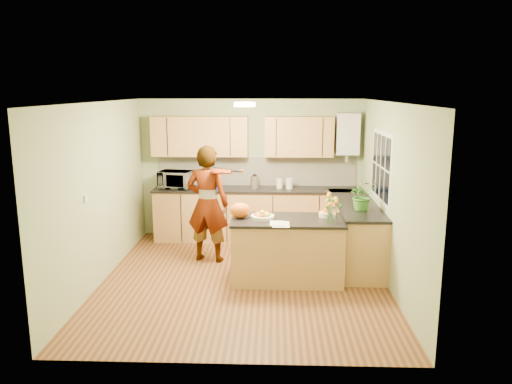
{
  "coord_description": "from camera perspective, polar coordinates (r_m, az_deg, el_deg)",
  "views": [
    {
      "loc": [
        0.42,
        -6.73,
        2.67
      ],
      "look_at": [
        0.15,
        0.5,
        1.17
      ],
      "focal_mm": 35.0,
      "sensor_mm": 36.0,
      "label": 1
    }
  ],
  "objects": [
    {
      "name": "wall_right",
      "position": [
        7.06,
        15.01,
        -0.33
      ],
      "size": [
        0.02,
        4.5,
        2.5
      ],
      "primitive_type": "cube",
      "color": "#91A374",
      "rests_on": "floor"
    },
    {
      "name": "wall_front",
      "position": [
        4.72,
        -3.09,
        -5.85
      ],
      "size": [
        4.0,
        0.02,
        2.5
      ],
      "primitive_type": "cube",
      "color": "#91A374",
      "rests_on": "floor"
    },
    {
      "name": "orange_bag",
      "position": [
        6.99,
        -1.81,
        -2.1
      ],
      "size": [
        0.35,
        0.32,
        0.21
      ],
      "primitive_type": "ellipsoid",
      "rotation": [
        0.0,
        0.0,
        -0.34
      ],
      "color": "orange",
      "rests_on": "peninsula_island"
    },
    {
      "name": "violinist",
      "position": [
        7.79,
        -5.56,
        -1.37
      ],
      "size": [
        0.74,
        0.56,
        1.83
      ],
      "primitive_type": "imported",
      "rotation": [
        0.0,
        0.0,
        2.94
      ],
      "color": "#E1A38A",
      "rests_on": "floor"
    },
    {
      "name": "peninsula_island",
      "position": [
        7.09,
        3.59,
        -6.6
      ],
      "size": [
        1.57,
        0.8,
        0.9
      ],
      "color": "#A47B41",
      "rests_on": "floor"
    },
    {
      "name": "splashback",
      "position": [
        9.09,
        0.07,
        2.38
      ],
      "size": [
        3.6,
        0.02,
        0.52
      ],
      "primitive_type": "cube",
      "color": "white",
      "rests_on": "back_counter"
    },
    {
      "name": "right_counter",
      "position": [
        8.0,
        11.28,
        -4.51
      ],
      "size": [
        0.62,
        2.24,
        0.94
      ],
      "color": "#A47B41",
      "rests_on": "floor"
    },
    {
      "name": "ceiling_lamp",
      "position": [
        7.05,
        -1.31,
        9.98
      ],
      "size": [
        0.3,
        0.3,
        0.07
      ],
      "color": "#FFEABF",
      "rests_on": "ceiling"
    },
    {
      "name": "jar_white",
      "position": [
        8.84,
        3.84,
        0.98
      ],
      "size": [
        0.13,
        0.13,
        0.19
      ],
      "primitive_type": "cylinder",
      "rotation": [
        0.0,
        0.0,
        0.05
      ],
      "color": "silver",
      "rests_on": "back_counter"
    },
    {
      "name": "kettle",
      "position": [
        8.87,
        -0.15,
        1.23
      ],
      "size": [
        0.16,
        0.16,
        0.29
      ],
      "rotation": [
        0.0,
        0.0,
        -0.38
      ],
      "color": "silver",
      "rests_on": "back_counter"
    },
    {
      "name": "microwave",
      "position": [
        8.97,
        -9.2,
        1.41
      ],
      "size": [
        0.61,
        0.47,
        0.31
      ],
      "primitive_type": "imported",
      "rotation": [
        0.0,
        0.0,
        -0.18
      ],
      "color": "silver",
      "rests_on": "back_counter"
    },
    {
      "name": "window_right",
      "position": [
        7.58,
        14.09,
        2.84
      ],
      "size": [
        0.01,
        1.3,
        1.05
      ],
      "color": "silver",
      "rests_on": "wall_right"
    },
    {
      "name": "flower_vase",
      "position": [
        6.76,
        8.8,
        -1.03
      ],
      "size": [
        0.25,
        0.25,
        0.45
      ],
      "rotation": [
        0.0,
        0.0,
        -0.27
      ],
      "color": "silver",
      "rests_on": "peninsula_island"
    },
    {
      "name": "upper_cabinets",
      "position": [
        8.87,
        -1.75,
        6.38
      ],
      "size": [
        3.2,
        0.34,
        0.7
      ],
      "color": "#A47B41",
      "rests_on": "wall_back"
    },
    {
      "name": "ceiling",
      "position": [
        6.75,
        -1.47,
        10.23
      ],
      "size": [
        4.0,
        4.5,
        0.02
      ],
      "primitive_type": "cube",
      "color": "silver",
      "rests_on": "wall_back"
    },
    {
      "name": "fruit_dish",
      "position": [
        6.95,
        0.75,
        -2.7
      ],
      "size": [
        0.33,
        0.33,
        0.11
      ],
      "color": "beige",
      "rests_on": "peninsula_island"
    },
    {
      "name": "jar_cream",
      "position": [
        8.87,
        2.71,
        0.98
      ],
      "size": [
        0.12,
        0.12,
        0.17
      ],
      "primitive_type": "cylinder",
      "rotation": [
        0.0,
        0.0,
        -0.12
      ],
      "color": "beige",
      "rests_on": "back_counter"
    },
    {
      "name": "blue_box",
      "position": [
        8.86,
        -4.88,
        1.15
      ],
      "size": [
        0.32,
        0.25,
        0.23
      ],
      "primitive_type": "cube",
      "rotation": [
        0.0,
        0.0,
        0.14
      ],
      "color": "#212699",
      "rests_on": "back_counter"
    },
    {
      "name": "wall_back",
      "position": [
        9.1,
        -0.55,
        2.71
      ],
      "size": [
        4.0,
        0.02,
        2.5
      ],
      "primitive_type": "cube",
      "color": "#91A374",
      "rests_on": "floor"
    },
    {
      "name": "light_switch",
      "position": [
        6.73,
        -18.87,
        -0.71
      ],
      "size": [
        0.02,
        0.09,
        0.09
      ],
      "primitive_type": "cube",
      "color": "silver",
      "rests_on": "wall_left"
    },
    {
      "name": "papers",
      "position": [
        6.67,
        2.84,
        -3.7
      ],
      "size": [
        0.23,
        0.31,
        0.01
      ],
      "primitive_type": "cube",
      "color": "white",
      "rests_on": "peninsula_island"
    },
    {
      "name": "violin",
      "position": [
        7.45,
        -4.34,
        2.36
      ],
      "size": [
        0.65,
        0.57,
        0.16
      ],
      "primitive_type": null,
      "rotation": [
        0.17,
        0.0,
        -0.61
      ],
      "color": "#511105",
      "rests_on": "violinist"
    },
    {
      "name": "potted_plant",
      "position": [
        7.37,
        12.08,
        -0.41
      ],
      "size": [
        0.46,
        0.42,
        0.44
      ],
      "primitive_type": "imported",
      "rotation": [
        0.0,
        0.0,
        0.23
      ],
      "color": "#397B29",
      "rests_on": "right_counter"
    },
    {
      "name": "wall_left",
      "position": [
        7.29,
        -17.3,
        -0.08
      ],
      "size": [
        0.02,
        4.5,
        2.5
      ],
      "primitive_type": "cube",
      "color": "#91A374",
      "rests_on": "floor"
    },
    {
      "name": "floor",
      "position": [
        7.25,
        -1.36,
        -9.92
      ],
      "size": [
        4.5,
        4.5,
        0.0
      ],
      "primitive_type": "plane",
      "color": "#552D18",
      "rests_on": "ground"
    },
    {
      "name": "back_counter",
      "position": [
        8.96,
        0.01,
        -2.52
      ],
      "size": [
        3.64,
        0.62,
        0.94
      ],
      "color": "#A47B41",
      "rests_on": "floor"
    },
    {
      "name": "boiler",
      "position": [
        8.95,
        10.4,
        6.54
      ],
      "size": [
        0.4,
        0.3,
        0.86
      ],
      "color": "silver",
      "rests_on": "wall_back"
    },
    {
      "name": "orange_bowl",
      "position": [
        7.13,
        8.04,
        -2.39
      ],
      "size": [
        0.21,
        0.21,
        0.12
      ],
      "color": "beige",
      "rests_on": "peninsula_island"
    }
  ]
}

